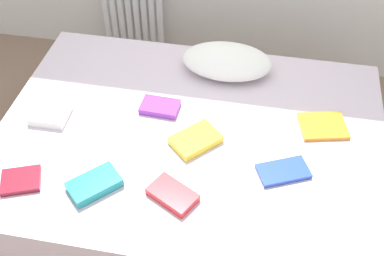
{
  "coord_description": "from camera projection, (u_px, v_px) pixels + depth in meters",
  "views": [
    {
      "loc": [
        0.32,
        -1.64,
        2.22
      ],
      "look_at": [
        0.0,
        0.05,
        0.48
      ],
      "focal_mm": 44.37,
      "sensor_mm": 36.0,
      "label": 1
    }
  ],
  "objects": [
    {
      "name": "textbook_orange",
      "position": [
        323.0,
        126.0,
        2.42
      ],
      "size": [
        0.27,
        0.24,
        0.02
      ],
      "primitive_type": "cube",
      "rotation": [
        0.0,
        0.0,
        0.23
      ],
      "color": "orange",
      "rests_on": "bed"
    },
    {
      "name": "textbook_red",
      "position": [
        174.0,
        195.0,
        2.1
      ],
      "size": [
        0.25,
        0.21,
        0.04
      ],
      "primitive_type": "cube",
      "rotation": [
        0.0,
        0.0,
        -0.5
      ],
      "color": "red",
      "rests_on": "bed"
    },
    {
      "name": "textbook_purple",
      "position": [
        160.0,
        107.0,
        2.51
      ],
      "size": [
        0.2,
        0.14,
        0.04
      ],
      "primitive_type": "cube",
      "rotation": [
        0.0,
        0.0,
        -0.04
      ],
      "color": "purple",
      "rests_on": "bed"
    },
    {
      "name": "textbook_blue",
      "position": [
        283.0,
        171.0,
        2.21
      ],
      "size": [
        0.27,
        0.22,
        0.02
      ],
      "primitive_type": "cube",
      "rotation": [
        0.0,
        0.0,
        0.43
      ],
      "color": "#2847B7",
      "rests_on": "bed"
    },
    {
      "name": "bed",
      "position": [
        190.0,
        164.0,
        2.58
      ],
      "size": [
        2.0,
        1.5,
        0.5
      ],
      "color": "brown",
      "rests_on": "ground"
    },
    {
      "name": "textbook_teal",
      "position": [
        94.0,
        184.0,
        2.14
      ],
      "size": [
        0.26,
        0.26,
        0.05
      ],
      "primitive_type": "cube",
      "rotation": [
        0.0,
        0.0,
        0.8
      ],
      "color": "teal",
      "rests_on": "bed"
    },
    {
      "name": "ground_plane",
      "position": [
        190.0,
        192.0,
        2.76
      ],
      "size": [
        8.0,
        8.0,
        0.0
      ],
      "primitive_type": "plane",
      "color": "#7F6651"
    },
    {
      "name": "radiator",
      "position": [
        132.0,
        11.0,
        3.38
      ],
      "size": [
        0.45,
        0.04,
        0.59
      ],
      "color": "white",
      "rests_on": "ground"
    },
    {
      "name": "textbook_maroon",
      "position": [
        21.0,
        180.0,
        2.17
      ],
      "size": [
        0.22,
        0.2,
        0.03
      ],
      "primitive_type": "cube",
      "rotation": [
        0.0,
        0.0,
        0.37
      ],
      "color": "maroon",
      "rests_on": "bed"
    },
    {
      "name": "textbook_yellow",
      "position": [
        196.0,
        140.0,
        2.34
      ],
      "size": [
        0.27,
        0.28,
        0.04
      ],
      "primitive_type": "cube",
      "rotation": [
        0.0,
        0.0,
        0.81
      ],
      "color": "yellow",
      "rests_on": "bed"
    },
    {
      "name": "pillow",
      "position": [
        227.0,
        61.0,
        2.7
      ],
      "size": [
        0.51,
        0.32,
        0.15
      ],
      "primitive_type": "ellipsoid",
      "color": "white",
      "rests_on": "bed"
    },
    {
      "name": "textbook_white",
      "position": [
        50.0,
        113.0,
        2.47
      ],
      "size": [
        0.19,
        0.18,
        0.05
      ],
      "primitive_type": "cube",
      "rotation": [
        0.0,
        0.0,
        0.02
      ],
      "color": "white",
      "rests_on": "bed"
    }
  ]
}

